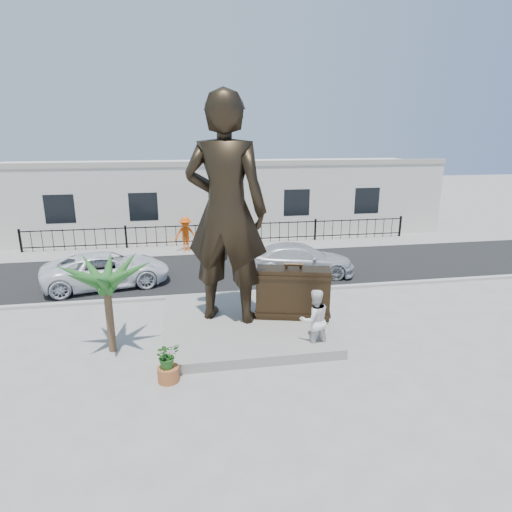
{
  "coord_description": "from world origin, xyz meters",
  "views": [
    {
      "loc": [
        -2.33,
        -11.36,
        6.17
      ],
      "look_at": [
        0.0,
        2.0,
        2.3
      ],
      "focal_mm": 30.0,
      "sensor_mm": 36.0,
      "label": 1
    }
  ],
  "objects_px": {
    "statue": "(226,211)",
    "suitcase": "(293,293)",
    "tourist": "(314,320)",
    "car_white": "(107,269)"
  },
  "relations": [
    {
      "from": "statue",
      "to": "tourist",
      "type": "xyz_separation_m",
      "value": [
        2.33,
        -2.07,
        -2.93
      ]
    },
    {
      "from": "statue",
      "to": "tourist",
      "type": "distance_m",
      "value": 4.28
    },
    {
      "from": "statue",
      "to": "suitcase",
      "type": "xyz_separation_m",
      "value": [
        2.13,
        -0.3,
        -2.74
      ]
    },
    {
      "from": "car_white",
      "to": "tourist",
      "type": "bearing_deg",
      "value": -146.23
    },
    {
      "from": "suitcase",
      "to": "statue",
      "type": "bearing_deg",
      "value": -173.61
    },
    {
      "from": "car_white",
      "to": "statue",
      "type": "bearing_deg",
      "value": -147.75
    },
    {
      "from": "suitcase",
      "to": "tourist",
      "type": "xyz_separation_m",
      "value": [
        0.2,
        -1.77,
        -0.2
      ]
    },
    {
      "from": "statue",
      "to": "car_white",
      "type": "relative_size",
      "value": 1.4
    },
    {
      "from": "statue",
      "to": "suitcase",
      "type": "height_order",
      "value": "statue"
    },
    {
      "from": "suitcase",
      "to": "tourist",
      "type": "relative_size",
      "value": 1.27
    }
  ]
}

